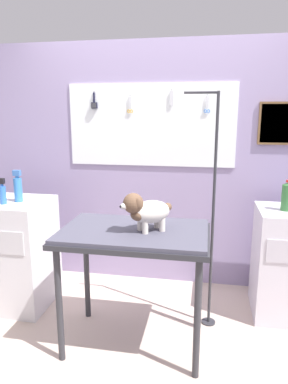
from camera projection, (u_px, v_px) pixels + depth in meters
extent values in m
cube|color=#C2AB9D|center=(130.00, 364.00, 2.41)|extent=(4.40, 4.00, 0.04)
cube|color=#9686AF|center=(158.00, 167.00, 3.38)|extent=(4.00, 0.06, 2.30)
cube|color=white|center=(151.00, 125.00, 3.27)|extent=(1.56, 0.02, 0.75)
cylinder|color=gray|center=(94.00, 91.00, 3.29)|extent=(0.01, 0.02, 0.01)
cylinder|color=black|center=(94.00, 97.00, 3.29)|extent=(0.02, 0.02, 0.09)
cube|color=black|center=(94.00, 105.00, 3.31)|extent=(0.06, 0.02, 0.06)
cube|color=#333338|center=(94.00, 105.00, 3.29)|extent=(0.05, 0.01, 0.05)
cylinder|color=gray|center=(130.00, 95.00, 3.23)|extent=(0.01, 0.02, 0.01)
cube|color=silver|center=(129.00, 103.00, 3.24)|extent=(0.01, 0.00, 0.11)
cube|color=silver|center=(131.00, 103.00, 3.24)|extent=(0.01, 0.00, 0.11)
torus|color=gold|center=(129.00, 111.00, 3.26)|extent=(0.03, 0.01, 0.03)
torus|color=gold|center=(131.00, 111.00, 3.25)|extent=(0.03, 0.01, 0.03)
cylinder|color=gray|center=(172.00, 90.00, 3.16)|extent=(0.01, 0.02, 0.01)
cube|color=silver|center=(171.00, 98.00, 3.16)|extent=(0.03, 0.01, 0.13)
cylinder|color=gray|center=(208.00, 94.00, 3.11)|extent=(0.01, 0.02, 0.01)
cube|color=silver|center=(207.00, 103.00, 3.12)|extent=(0.01, 0.00, 0.11)
cube|color=silver|center=(208.00, 103.00, 3.12)|extent=(0.01, 0.00, 0.11)
torus|color=#3973CD|center=(205.00, 111.00, 3.14)|extent=(0.03, 0.01, 0.03)
torus|color=#3973CD|center=(208.00, 111.00, 3.13)|extent=(0.03, 0.01, 0.03)
cube|color=brown|center=(284.00, 123.00, 3.05)|extent=(0.42, 0.02, 0.37)
cube|color=#A5794C|center=(284.00, 123.00, 3.05)|extent=(0.39, 0.01, 0.33)
cylinder|color=#2D2D33|center=(59.00, 305.00, 2.34)|extent=(0.04, 0.04, 0.81)
cylinder|color=#2D2D33|center=(197.00, 320.00, 2.18)|extent=(0.04, 0.04, 0.81)
cylinder|color=#2D2D33|center=(87.00, 271.00, 2.86)|extent=(0.04, 0.04, 0.81)
cylinder|color=#2D2D33|center=(200.00, 280.00, 2.70)|extent=(0.04, 0.04, 0.81)
cube|color=#2D2D33|center=(134.00, 236.00, 2.42)|extent=(1.03, 0.66, 0.03)
cube|color=#464555|center=(134.00, 231.00, 2.42)|extent=(1.00, 0.64, 0.03)
cylinder|color=#2D2D33|center=(208.00, 322.00, 2.85)|extent=(0.11, 0.11, 0.01)
cylinder|color=#2D2D33|center=(213.00, 215.00, 2.65)|extent=(0.02, 0.02, 1.80)
cylinder|color=#2D2D33|center=(201.00, 92.00, 2.48)|extent=(0.24, 0.02, 0.02)
cylinder|color=silver|center=(145.00, 227.00, 2.32)|extent=(0.04, 0.04, 0.09)
cylinder|color=silver|center=(140.00, 224.00, 2.39)|extent=(0.04, 0.04, 0.09)
cylinder|color=silver|center=(162.00, 225.00, 2.37)|extent=(0.04, 0.04, 0.09)
cylinder|color=silver|center=(157.00, 221.00, 2.44)|extent=(0.04, 0.04, 0.09)
ellipsoid|color=silver|center=(151.00, 212.00, 2.36)|extent=(0.32, 0.29, 0.15)
ellipsoid|color=brown|center=(138.00, 214.00, 2.32)|extent=(0.15, 0.15, 0.08)
sphere|color=brown|center=(133.00, 203.00, 2.29)|extent=(0.14, 0.14, 0.14)
ellipsoid|color=silver|center=(125.00, 206.00, 2.27)|extent=(0.08, 0.08, 0.04)
sphere|color=black|center=(121.00, 207.00, 2.26)|extent=(0.02, 0.02, 0.02)
ellipsoid|color=brown|center=(138.00, 204.00, 2.24)|extent=(0.05, 0.05, 0.07)
ellipsoid|color=brown|center=(131.00, 200.00, 2.35)|extent=(0.05, 0.05, 0.07)
sphere|color=brown|center=(168.00, 207.00, 2.41)|extent=(0.06, 0.06, 0.06)
cube|color=silver|center=(5.00, 252.00, 3.08)|extent=(0.80, 0.56, 0.93)
cylinder|color=#377AC1|center=(18.00, 190.00, 2.91)|extent=(0.07, 0.07, 0.20)
cylinder|color=#377AC1|center=(17.00, 177.00, 2.88)|extent=(0.03, 0.03, 0.02)
cube|color=#3E70B9|center=(17.00, 173.00, 2.88)|extent=(0.06, 0.04, 0.04)
cylinder|color=blue|center=(3.00, 195.00, 2.84)|extent=(0.05, 0.05, 0.15)
cylinder|color=blue|center=(2.00, 185.00, 2.82)|extent=(0.02, 0.02, 0.02)
cube|color=black|center=(2.00, 181.00, 2.81)|extent=(0.05, 0.03, 0.04)
cylinder|color=#336D36|center=(287.00, 198.00, 2.76)|extent=(0.08, 0.08, 0.21)
cone|color=#336D36|center=(288.00, 184.00, 2.74)|extent=(0.08, 0.08, 0.02)
cylinder|color=red|center=(288.00, 181.00, 2.73)|extent=(0.03, 0.03, 0.02)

